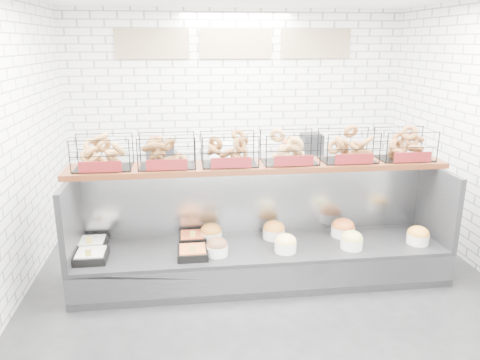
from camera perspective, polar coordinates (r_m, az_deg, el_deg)
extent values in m
plane|color=black|center=(5.07, 3.21, -13.42)|extent=(5.50, 5.50, 0.00)
cube|color=white|center=(7.19, -0.54, 8.28)|extent=(5.00, 0.02, 3.00)
cube|color=tan|center=(7.05, -10.66, 16.00)|extent=(1.05, 0.03, 0.42)
cube|color=tan|center=(7.09, -0.53, 16.27)|extent=(1.05, 0.03, 0.42)
cube|color=tan|center=(7.32, 9.22, 16.08)|extent=(1.05, 0.03, 0.42)
cube|color=black|center=(5.23, 2.66, -9.90)|extent=(4.00, 0.90, 0.40)
cube|color=#93969B|center=(4.84, 3.55, -11.95)|extent=(4.00, 0.03, 0.28)
cube|color=#93969B|center=(5.38, 2.00, -2.23)|extent=(4.00, 0.08, 0.80)
cube|color=black|center=(5.06, -19.88, -4.46)|extent=(0.06, 0.90, 0.80)
cube|color=black|center=(5.66, 22.81, -2.58)|extent=(0.06, 0.90, 0.80)
cube|color=black|center=(5.02, -17.68, -8.87)|extent=(0.32, 0.32, 0.08)
cube|color=silver|center=(5.01, -17.72, -8.51)|extent=(0.27, 0.27, 0.04)
cube|color=#DEBB4D|center=(4.88, -18.00, -8.48)|extent=(0.06, 0.01, 0.08)
cube|color=black|center=(5.31, -17.60, -7.46)|extent=(0.31, 0.31, 0.08)
cube|color=white|center=(5.29, -17.64, -7.12)|extent=(0.26, 0.26, 0.04)
cube|color=#DEBB4D|center=(5.17, -17.89, -7.03)|extent=(0.06, 0.01, 0.08)
cube|color=black|center=(4.88, -5.79, -8.85)|extent=(0.31, 0.31, 0.08)
cube|color=orange|center=(4.87, -5.81, -8.48)|extent=(0.26, 0.26, 0.04)
cube|color=#DEBB4D|center=(4.75, -5.79, -8.43)|extent=(0.06, 0.01, 0.08)
cube|color=black|center=(5.23, -5.82, -7.09)|extent=(0.30, 0.30, 0.08)
cube|color=orange|center=(5.22, -5.83, -6.74)|extent=(0.25, 0.25, 0.04)
cube|color=#DEBB4D|center=(5.10, -5.81, -6.63)|extent=(0.06, 0.01, 0.08)
cylinder|color=white|center=(4.90, -2.79, -8.51)|extent=(0.22, 0.22, 0.11)
ellipsoid|color=brown|center=(4.88, -2.80, -7.87)|extent=(0.22, 0.22, 0.15)
cylinder|color=white|center=(5.24, -3.54, -6.81)|extent=(0.24, 0.24, 0.11)
ellipsoid|color=#BF7328|center=(5.21, -3.55, -6.21)|extent=(0.24, 0.24, 0.17)
cylinder|color=white|center=(4.99, 5.55, -8.07)|extent=(0.23, 0.23, 0.11)
ellipsoid|color=#F9D57F|center=(4.97, 5.57, -7.44)|extent=(0.23, 0.23, 0.16)
cylinder|color=white|center=(5.31, 4.15, -6.48)|extent=(0.25, 0.25, 0.11)
ellipsoid|color=orange|center=(5.29, 4.16, -5.88)|extent=(0.25, 0.25, 0.17)
cylinder|color=white|center=(5.18, 13.44, -7.53)|extent=(0.24, 0.24, 0.11)
ellipsoid|color=#CDC968|center=(5.16, 13.48, -6.92)|extent=(0.23, 0.23, 0.16)
cylinder|color=white|center=(5.48, 12.42, -6.10)|extent=(0.27, 0.27, 0.11)
ellipsoid|color=#D3672C|center=(5.46, 12.46, -5.52)|extent=(0.26, 0.26, 0.18)
cylinder|color=white|center=(5.52, 20.84, -6.69)|extent=(0.24, 0.24, 0.11)
ellipsoid|color=orange|center=(5.49, 20.91, -6.11)|extent=(0.23, 0.23, 0.16)
cube|color=#421D0E|center=(5.07, 2.39, 1.69)|extent=(4.10, 0.50, 0.06)
cube|color=black|center=(5.03, -16.42, 3.24)|extent=(0.60, 0.38, 0.34)
cube|color=#5F1114|center=(4.86, -16.68, 1.55)|extent=(0.42, 0.02, 0.11)
cube|color=black|center=(4.96, -8.90, 3.55)|extent=(0.60, 0.38, 0.34)
cube|color=#5F1114|center=(4.79, -8.91, 1.85)|extent=(0.42, 0.02, 0.11)
cube|color=black|center=(4.98, -1.32, 3.80)|extent=(0.60, 0.38, 0.34)
cube|color=#5F1114|center=(4.81, -1.06, 2.12)|extent=(0.42, 0.02, 0.11)
cube|color=black|center=(5.09, 6.08, 3.98)|extent=(0.60, 0.38, 0.34)
cube|color=#5F1114|center=(4.92, 6.57, 2.34)|extent=(0.42, 0.02, 0.11)
cube|color=black|center=(5.28, 13.06, 4.09)|extent=(0.60, 0.38, 0.34)
cube|color=#5F1114|center=(5.12, 13.75, 2.51)|extent=(0.42, 0.02, 0.11)
cube|color=black|center=(5.54, 19.48, 4.14)|extent=(0.60, 0.38, 0.34)
cube|color=#5F1114|center=(5.38, 20.31, 2.63)|extent=(0.42, 0.02, 0.11)
cube|color=#93969B|center=(7.11, -0.21, -0.50)|extent=(4.00, 0.60, 0.90)
cube|color=black|center=(6.86, -9.69, 3.57)|extent=(0.40, 0.30, 0.24)
cube|color=silver|center=(6.98, -2.39, 3.76)|extent=(0.35, 0.28, 0.18)
cylinder|color=#DC6237|center=(7.05, 5.63, 3.99)|extent=(0.09, 0.09, 0.22)
cube|color=black|center=(7.14, 8.71, 4.36)|extent=(0.30, 0.30, 0.30)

